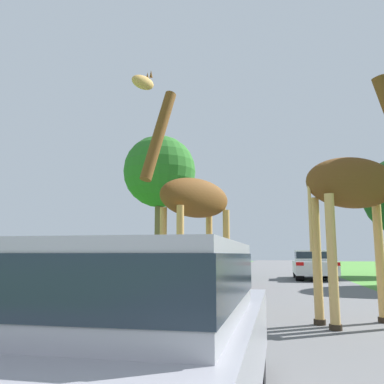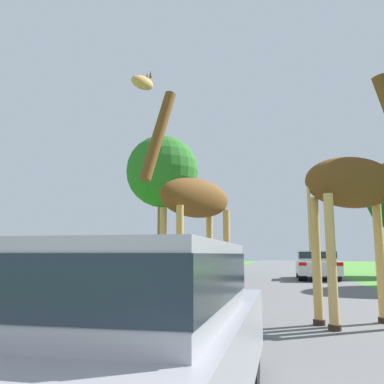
{
  "view_description": "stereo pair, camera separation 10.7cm",
  "coord_description": "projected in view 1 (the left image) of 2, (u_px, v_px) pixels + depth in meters",
  "views": [
    {
      "loc": [
        0.44,
        0.97,
        1.29
      ],
      "look_at": [
        -1.47,
        10.19,
        2.73
      ],
      "focal_mm": 38.0,
      "sensor_mm": 36.0,
      "label": 1
    },
    {
      "loc": [
        0.55,
        1.0,
        1.29
      ],
      "look_at": [
        -1.47,
        10.19,
        2.73
      ],
      "focal_mm": 38.0,
      "sensor_mm": 36.0,
      "label": 2
    }
  ],
  "objects": [
    {
      "name": "giraffe_near_road",
      "position": [
        192.0,
        200.0,
        9.39
      ],
      "size": [
        2.05,
        2.62,
        5.28
      ],
      "rotation": [
        0.0,
        0.0,
        2.52
      ],
      "color": "tan",
      "rests_on": "ground"
    },
    {
      "name": "giraffe_companion",
      "position": [
        359.0,
        188.0,
        7.73
      ],
      "size": [
        2.64,
        1.43,
        5.18
      ],
      "rotation": [
        0.0,
        0.0,
        -1.18
      ],
      "color": "tan",
      "rests_on": "ground"
    },
    {
      "name": "tree_far_right",
      "position": [
        160.0,
        172.0,
        24.68
      ],
      "size": [
        4.37,
        4.37,
        8.46
      ],
      "color": "brown",
      "rests_on": "ground"
    },
    {
      "name": "car_queue_right",
      "position": [
        314.0,
        264.0,
        21.11
      ],
      "size": [
        1.99,
        4.71,
        1.5
      ],
      "color": "silver",
      "rests_on": "ground"
    },
    {
      "name": "car_queue_left",
      "position": [
        196.0,
        266.0,
        16.03
      ],
      "size": [
        1.75,
        4.36,
        1.56
      ],
      "color": "maroon",
      "rests_on": "ground"
    },
    {
      "name": "car_far_ahead",
      "position": [
        219.0,
        264.0,
        23.64
      ],
      "size": [
        1.72,
        4.63,
        1.43
      ],
      "color": "#144C28",
      "rests_on": "ground"
    },
    {
      "name": "road",
      "position": [
        271.0,
        273.0,
        27.98
      ],
      "size": [
        7.67,
        120.0,
        0.0
      ],
      "color": "#5B5B5E",
      "rests_on": "ground"
    },
    {
      "name": "car_lead_maroon",
      "position": [
        111.0,
        338.0,
        2.74
      ],
      "size": [
        1.94,
        4.82,
        1.37
      ],
      "color": "gray",
      "rests_on": "ground"
    }
  ]
}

